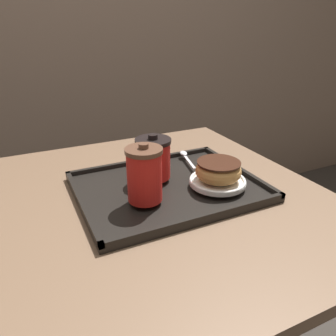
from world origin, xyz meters
name	(u,v)px	position (x,y,z in m)	size (l,w,h in m)	color
wall_behind	(62,11)	(0.00, 1.10, 1.20)	(8.00, 0.05, 2.40)	#7A6656
cafe_table	(157,253)	(0.00, 0.00, 0.57)	(0.85, 0.90, 0.75)	brown
serving_tray	(168,188)	(0.04, 0.01, 0.76)	(0.46, 0.36, 0.02)	black
coffee_cup_front	(144,174)	(-0.05, -0.05, 0.84)	(0.09, 0.09, 0.14)	red
coffee_cup_rear	(153,158)	(0.02, 0.06, 0.83)	(0.09, 0.09, 0.12)	red
plate_with_chocolate_donut	(218,181)	(0.15, -0.05, 0.78)	(0.15, 0.15, 0.01)	white
donut_chocolate_glazed	(218,170)	(0.15, -0.05, 0.81)	(0.12, 0.12, 0.05)	tan
spoon	(185,156)	(0.16, 0.14, 0.78)	(0.04, 0.13, 0.01)	silver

